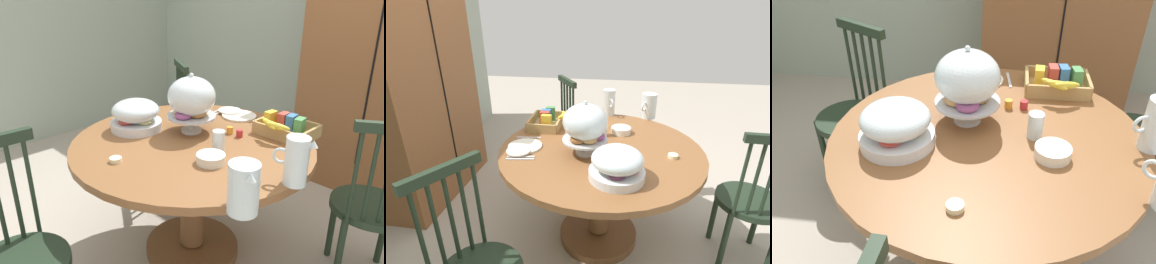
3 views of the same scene
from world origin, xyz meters
The scene contains 20 objects.
ground_plane centered at (0.00, 0.00, 0.00)m, with size 10.00×10.00×0.00m, color #A89E8E.
wooden_armoire centered at (0.39, 1.50, 0.98)m, with size 1.18×0.60×1.96m.
dining_table centered at (-0.03, -0.09, 0.55)m, with size 1.31×1.31×0.74m.
windsor_chair_near_window centered at (-0.10, -1.04, 0.45)m, with size 0.40×0.40×0.97m.
windsor_chair_by_cabinet centered at (0.78, 0.41, 0.45)m, with size 0.46×0.46×0.97m.
pastry_stand_with_dome centered at (-0.13, 0.00, 0.94)m, with size 0.28×0.28×0.34m.
fruit_platter_covered centered at (-0.38, -0.20, 0.83)m, with size 0.30×0.30×0.18m.
orange_juice_pitcher centered at (0.58, -0.43, 0.83)m, with size 0.18×0.13×0.20m.
milk_pitcher centered at (0.61, -0.11, 0.84)m, with size 0.18×0.10×0.21m.
cereal_basket centered at (0.28, 0.33, 0.79)m, with size 0.32×0.30×0.12m.
china_plate_large centered at (-0.09, 0.40, 0.75)m, with size 0.22×0.22×0.01m, color white.
china_plate_small centered at (-0.18, 0.41, 0.76)m, with size 0.15×0.15×0.01m, color white.
cereal_bowl centered at (0.23, -0.22, 0.76)m, with size 0.14×0.14×0.04m, color white.
drinking_glass centered at (0.16, -0.09, 0.80)m, with size 0.06×0.06×0.11m, color silver.
butter_dish centered at (-0.10, -0.53, 0.75)m, with size 0.06×0.06×0.02m, color beige.
jam_jar_strawberry centered at (0.12, 0.13, 0.76)m, with size 0.04×0.04×0.04m, color #B7282D.
jam_jar_apricot centered at (0.05, 0.13, 0.76)m, with size 0.04×0.04×0.04m, color orange.
table_knife centered at (-0.23, 0.38, 0.74)m, with size 0.17×0.01×0.01m, color silver.
dinner_fork centered at (-0.26, 0.38, 0.74)m, with size 0.17×0.01×0.01m, color silver.
soup_spoon centered at (0.05, 0.42, 0.74)m, with size 0.17×0.01×0.01m, color silver.
Camera 2 is at (-1.73, -0.19, 1.59)m, focal length 27.23 mm.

